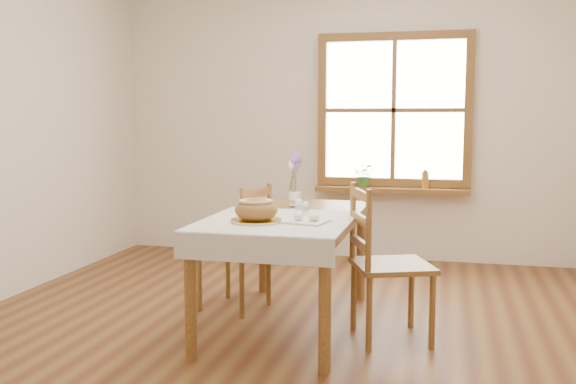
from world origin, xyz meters
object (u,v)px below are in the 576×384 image
Objects in this scene: dining_table at (288,227)px; bread_plate at (256,221)px; chair_left at (234,247)px; chair_right at (392,263)px; flower_vase at (295,200)px.

bread_plate is (-0.10, -0.40, 0.10)m from dining_table.
chair_left is 1.23m from chair_right.
bread_plate is 0.78m from flower_vase.
chair_left reaches higher than flower_vase.
chair_right reaches higher than flower_vase.
flower_vase is (-0.05, 0.38, 0.13)m from dining_table.
bread_plate is 3.12× the size of flower_vase.
flower_vase is at bearing 86.10° from bread_plate.
chair_right reaches higher than dining_table.
flower_vase is at bearing 117.73° from chair_left.
chair_right is (0.70, -0.11, -0.18)m from dining_table.
dining_table is 0.42m from bread_plate.
dining_table is at bearing 74.18° from chair_left.
dining_table is at bearing -83.22° from flower_vase.
dining_table is 0.40m from flower_vase.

